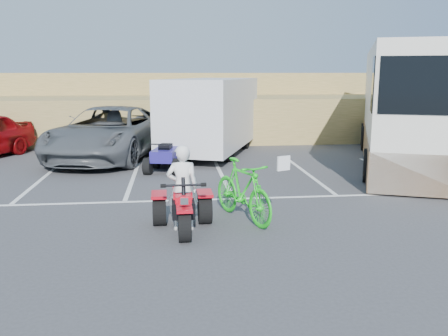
{
  "coord_description": "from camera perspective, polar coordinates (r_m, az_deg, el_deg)",
  "views": [
    {
      "loc": [
        -1.49,
        -9.04,
        3.13
      ],
      "look_at": [
        -0.34,
        1.42,
        1.0
      ],
      "focal_mm": 38.0,
      "sensor_mm": 36.0,
      "label": 1
    }
  ],
  "objects": [
    {
      "name": "grass_embankment",
      "position": [
        24.63,
        -2.79,
        7.45
      ],
      "size": [
        40.0,
        8.5,
        3.1
      ],
      "color": "olive",
      "rests_on": "ground"
    },
    {
      "name": "ground",
      "position": [
        9.68,
        2.96,
        -7.43
      ],
      "size": [
        100.0,
        100.0,
        0.0
      ],
      "primitive_type": "plane",
      "color": "#3C3C3F",
      "rests_on": "ground"
    },
    {
      "name": "rider",
      "position": [
        9.52,
        -5.02,
        -2.36
      ],
      "size": [
        0.64,
        0.43,
        1.73
      ],
      "primitive_type": "imported",
      "rotation": [
        0.0,
        0.0,
        3.16
      ],
      "color": "white",
      "rests_on": "ground"
    },
    {
      "name": "cargo_trailer",
      "position": [
        18.45,
        -1.52,
        6.57
      ],
      "size": [
        4.46,
        6.67,
        2.89
      ],
      "rotation": [
        0.0,
        0.0,
        -0.35
      ],
      "color": "silver",
      "rests_on": "ground"
    },
    {
      "name": "grey_pickup",
      "position": [
        18.03,
        -13.62,
        4.15
      ],
      "size": [
        4.61,
        7.33,
        1.89
      ],
      "primitive_type": "imported",
      "rotation": [
        0.0,
        0.0,
        -0.23
      ],
      "color": "#4D5155",
      "rests_on": "ground"
    },
    {
      "name": "parking_stripes",
      "position": [
        13.68,
        3.83,
        -1.79
      ],
      "size": [
        28.0,
        5.16,
        0.01
      ],
      "color": "white",
      "rests_on": "ground"
    },
    {
      "name": "red_trike_atv",
      "position": [
        9.62,
        -4.9,
        -7.59
      ],
      "size": [
        1.29,
        1.7,
        1.09
      ],
      "primitive_type": null,
      "rotation": [
        0.0,
        0.0,
        0.02
      ],
      "color": "red",
      "rests_on": "ground"
    },
    {
      "name": "quad_atv_green",
      "position": [
        17.73,
        -6.8,
        1.19
      ],
      "size": [
        1.3,
        1.56,
        0.89
      ],
      "primitive_type": null,
      "rotation": [
        0.0,
        0.0,
        0.23
      ],
      "color": "#13551D",
      "rests_on": "ground"
    },
    {
      "name": "rv_motorhome",
      "position": [
        18.01,
        21.16,
        6.1
      ],
      "size": [
        6.56,
        11.1,
        3.9
      ],
      "rotation": [
        0.0,
        0.0,
        -0.38
      ],
      "color": "silver",
      "rests_on": "ground"
    },
    {
      "name": "green_dirt_bike",
      "position": [
        10.13,
        2.27,
        -2.7
      ],
      "size": [
        1.43,
        2.25,
        1.31
      ],
      "primitive_type": "imported",
      "rotation": [
        0.0,
        0.0,
        0.41
      ],
      "color": "#14BF19",
      "rests_on": "ground"
    },
    {
      "name": "quad_atv_blue",
      "position": [
        15.33,
        -6.98,
        -0.43
      ],
      "size": [
        1.44,
        1.74,
        1.0
      ],
      "primitive_type": null,
      "rotation": [
        0.0,
        0.0,
        -0.22
      ],
      "color": "navy",
      "rests_on": "ground"
    }
  ]
}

